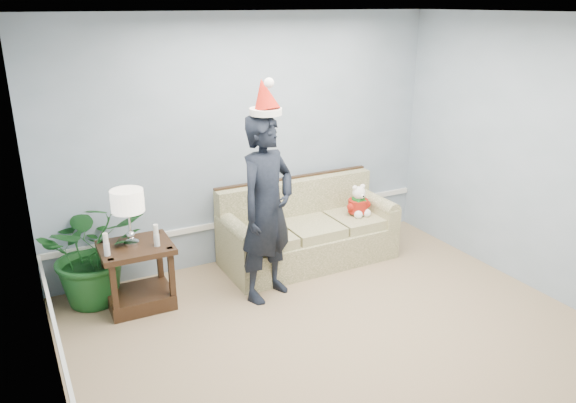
% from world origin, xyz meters
% --- Properties ---
extents(room_shell, '(4.54, 5.04, 2.74)m').
position_xyz_m(room_shell, '(0.00, 0.00, 1.35)').
color(room_shell, '#9E8366').
rests_on(room_shell, ground).
extents(wainscot_trim, '(4.49, 4.99, 0.06)m').
position_xyz_m(wainscot_trim, '(-1.18, 1.18, 0.45)').
color(wainscot_trim, white).
rests_on(wainscot_trim, room_shell).
extents(sofa, '(1.92, 0.83, 0.90)m').
position_xyz_m(sofa, '(0.51, 2.09, 0.32)').
color(sofa, '#4F582A').
rests_on(sofa, room_shell).
extents(side_table, '(0.67, 0.57, 0.64)m').
position_xyz_m(side_table, '(-1.42, 1.92, 0.25)').
color(side_table, '#341C12').
rests_on(side_table, room_shell).
extents(table_lamp, '(0.30, 0.30, 0.54)m').
position_xyz_m(table_lamp, '(-1.44, 1.96, 1.05)').
color(table_lamp, silver).
rests_on(table_lamp, side_table).
extents(candle_pair, '(0.50, 0.05, 0.21)m').
position_xyz_m(candle_pair, '(-1.47, 1.81, 0.74)').
color(candle_pair, silver).
rests_on(candle_pair, side_table).
extents(houseplant, '(1.00, 0.87, 1.08)m').
position_xyz_m(houseplant, '(-1.77, 2.22, 0.54)').
color(houseplant, '#19501F').
rests_on(houseplant, room_shell).
extents(man, '(0.79, 0.67, 1.83)m').
position_xyz_m(man, '(-0.23, 1.55, 0.92)').
color(man, black).
rests_on(man, room_shell).
extents(santa_hat, '(0.35, 0.38, 0.35)m').
position_xyz_m(santa_hat, '(-0.23, 1.56, 1.97)').
color(santa_hat, white).
rests_on(santa_hat, man).
extents(teddy_bear, '(0.23, 0.26, 0.37)m').
position_xyz_m(teddy_bear, '(1.12, 1.97, 0.60)').
color(teddy_bear, white).
rests_on(teddy_bear, sofa).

